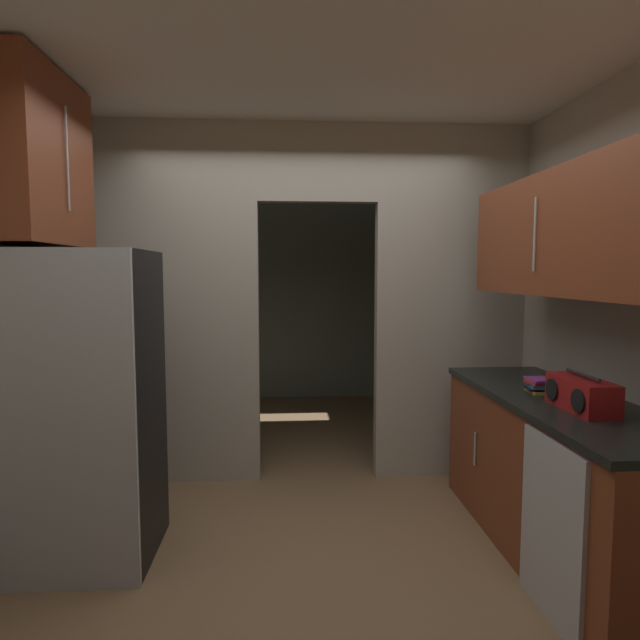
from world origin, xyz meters
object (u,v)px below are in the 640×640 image
dishwasher (551,530)px  book_stack (539,385)px  refrigerator (78,407)px  boombox (582,394)px

dishwasher → book_stack: (0.26, 0.70, 0.52)m
dishwasher → book_stack: book_stack is taller
book_stack → refrigerator: bearing=179.8°
refrigerator → boombox: (2.66, -0.42, 0.12)m
refrigerator → book_stack: refrigerator is taller
boombox → dishwasher: bearing=-134.4°
refrigerator → book_stack: bearing=-0.2°
boombox → book_stack: bearing=93.2°
refrigerator → boombox: refrigerator is taller
book_stack → boombox: bearing=-86.8°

